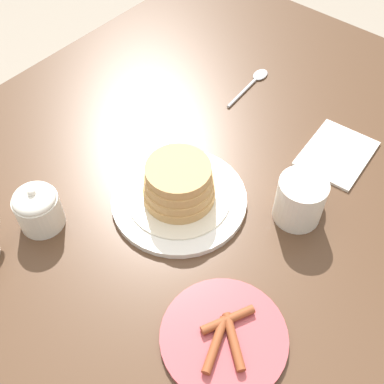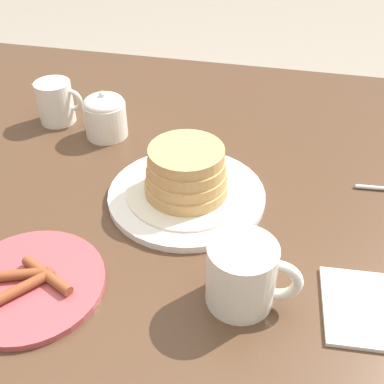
# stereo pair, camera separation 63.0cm
# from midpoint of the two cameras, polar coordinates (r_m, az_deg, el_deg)

# --- Properties ---
(dining_table) EXTENTS (1.58, 1.05, 0.73)m
(dining_table) POSITION_cam_midpoint_polar(r_m,az_deg,el_deg) (0.85, 13.38, -17.46)
(dining_table) COLOR #4C3321
(dining_table) RESTS_ON ground_plane
(pancake_plate) EXTENTS (0.25, 0.25, 0.09)m
(pancake_plate) POSITION_cam_midpoint_polar(r_m,az_deg,el_deg) (0.75, 18.71, -13.30)
(pancake_plate) COLOR white
(pancake_plate) RESTS_ON dining_table
(side_plate_bacon) EXTENTS (0.20, 0.20, 0.02)m
(side_plate_bacon) POSITION_cam_midpoint_polar(r_m,az_deg,el_deg) (0.64, 3.26, -28.68)
(side_plate_bacon) COLOR #B2474C
(side_plate_bacon) RESTS_ON dining_table
(coffee_mug) EXTENTS (0.12, 0.09, 0.09)m
(coffee_mug) POSITION_cam_midpoint_polar(r_m,az_deg,el_deg) (0.67, 30.32, -25.51)
(coffee_mug) COLOR silver
(coffee_mug) RESTS_ON dining_table
(creamer_pitcher) EXTENTS (0.11, 0.07, 0.09)m
(creamer_pitcher) POSITION_cam_midpoint_polar(r_m,az_deg,el_deg) (0.88, -1.68, -0.70)
(creamer_pitcher) COLOR silver
(creamer_pitcher) RESTS_ON dining_table
(sugar_bowl) EXTENTS (0.08, 0.08, 0.09)m
(sugar_bowl) POSITION_cam_midpoint_polar(r_m,az_deg,el_deg) (0.85, 5.45, -3.05)
(sugar_bowl) COLOR silver
(sugar_bowl) RESTS_ON dining_table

